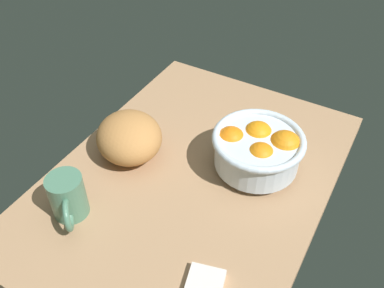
# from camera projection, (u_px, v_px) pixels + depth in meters

# --- Properties ---
(ground_plane) EXTENTS (0.77, 0.56, 0.03)m
(ground_plane) POSITION_uv_depth(u_px,v_px,m) (191.00, 181.00, 0.93)
(ground_plane) COLOR #A57D59
(fruit_bowl) EXTENTS (0.20, 0.20, 0.10)m
(fruit_bowl) POSITION_uv_depth(u_px,v_px,m) (258.00, 148.00, 0.90)
(fruit_bowl) COLOR silver
(fruit_bowl) RESTS_ON ground
(bread_loaf) EXTENTS (0.21, 0.21, 0.10)m
(bread_loaf) POSITION_uv_depth(u_px,v_px,m) (129.00, 137.00, 0.94)
(bread_loaf) COLOR #B77B42
(bread_loaf) RESTS_ON ground
(mug) EXTENTS (0.10, 0.09, 0.09)m
(mug) POSITION_uv_depth(u_px,v_px,m) (68.00, 198.00, 0.81)
(mug) COLOR #4C7C62
(mug) RESTS_ON ground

